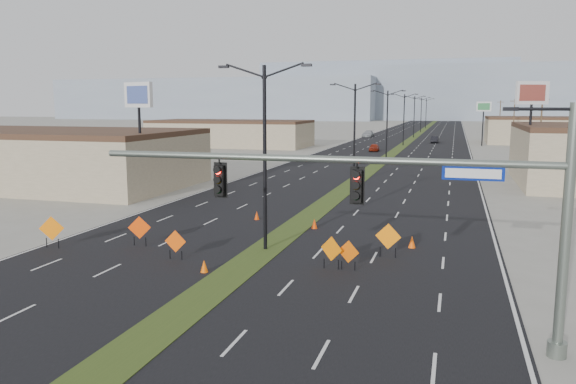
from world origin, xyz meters
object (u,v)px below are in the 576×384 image
(streetlight_2, at_px, (387,122))
(construction_sign_3, at_px, (348,253))
(pole_sign_east_near, at_px, (532,100))
(cone_1, at_px, (314,224))
(cone_2, at_px, (412,242))
(car_far, at_px, (368,134))
(cone_0, at_px, (204,266))
(car_mid, at_px, (435,140))
(construction_sign_1, at_px, (139,229))
(construction_sign_4, at_px, (331,250))
(cone_3, at_px, (257,216))
(streetlight_4, at_px, (414,115))
(streetlight_1, at_px, (355,130))
(construction_sign_2, at_px, (175,242))
(streetlight_6, at_px, (426,112))
(construction_sign_0, at_px, (52,229))
(pole_sign_west, at_px, (139,103))
(pole_sign_east_far, at_px, (484,110))
(streetlight_0, at_px, (265,152))
(streetlight_5, at_px, (421,114))
(streetlight_3, at_px, (404,118))
(car_left, at_px, (374,148))
(construction_sign_5, at_px, (388,238))
(signal_mast, at_px, (412,201))

(streetlight_2, bearing_deg, construction_sign_3, -85.01)
(pole_sign_east_near, bearing_deg, construction_sign_3, -133.90)
(streetlight_2, relative_size, pole_sign_east_near, 0.98)
(cone_1, distance_m, cone_2, 7.20)
(car_far, relative_size, cone_0, 8.95)
(car_mid, distance_m, car_far, 23.55)
(car_mid, xyz_separation_m, construction_sign_1, (-12.77, -94.71, 0.32))
(streetlight_2, bearing_deg, car_far, 101.32)
(car_mid, height_order, construction_sign_4, construction_sign_4)
(cone_3, height_order, pole_sign_east_near, pole_sign_east_near)
(construction_sign_3, xyz_separation_m, cone_1, (-3.79, 8.49, -0.54))
(streetlight_4, bearing_deg, cone_0, -90.69)
(streetlight_1, xyz_separation_m, construction_sign_2, (-3.80, -31.23, -4.51))
(construction_sign_1, xyz_separation_m, cone_3, (3.87, 8.82, -0.71))
(streetlight_6, distance_m, construction_sign_1, 169.48)
(construction_sign_0, xyz_separation_m, cone_2, (19.25, 5.77, -0.73))
(streetlight_4, height_order, streetlight_6, same)
(streetlight_4, height_order, construction_sign_2, streetlight_4)
(construction_sign_1, distance_m, construction_sign_4, 11.45)
(construction_sign_1, xyz_separation_m, cone_2, (14.83, 3.94, -0.67))
(car_mid, distance_m, pole_sign_west, 82.31)
(cone_3, xyz_separation_m, pole_sign_east_far, (18.05, 79.54, 6.61))
(streetlight_0, bearing_deg, streetlight_5, 90.00)
(car_far, bearing_deg, cone_3, -82.91)
(pole_sign_east_far, bearing_deg, construction_sign_0, -111.29)
(streetlight_3, bearing_deg, cone_3, -92.40)
(car_left, relative_size, pole_sign_west, 0.39)
(streetlight_3, bearing_deg, cone_0, -90.91)
(cone_0, height_order, cone_3, cone_0)
(construction_sign_0, height_order, cone_1, construction_sign_0)
(car_mid, height_order, construction_sign_3, construction_sign_3)
(car_mid, height_order, cone_0, car_mid)
(streetlight_6, distance_m, cone_1, 162.17)
(streetlight_1, bearing_deg, construction_sign_4, -82.03)
(construction_sign_1, distance_m, pole_sign_east_near, 40.47)
(streetlight_1, distance_m, streetlight_2, 28.00)
(cone_0, distance_m, pole_sign_east_near, 40.67)
(streetlight_0, bearing_deg, car_mid, 86.52)
(car_mid, relative_size, construction_sign_0, 2.30)
(streetlight_6, relative_size, construction_sign_5, 5.50)
(cone_1, bearing_deg, construction_sign_2, -119.24)
(pole_sign_east_far, bearing_deg, car_left, -139.22)
(construction_sign_2, height_order, cone_3, construction_sign_2)
(streetlight_4, relative_size, construction_sign_2, 6.47)
(car_far, distance_m, construction_sign_3, 113.90)
(signal_mast, xyz_separation_m, cone_3, (-11.77, 17.55, -4.49))
(cone_1, distance_m, pole_sign_east_far, 82.55)
(cone_0, distance_m, cone_3, 12.57)
(car_left, relative_size, construction_sign_3, 2.58)
(streetlight_2, bearing_deg, pole_sign_east_near, -56.61)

